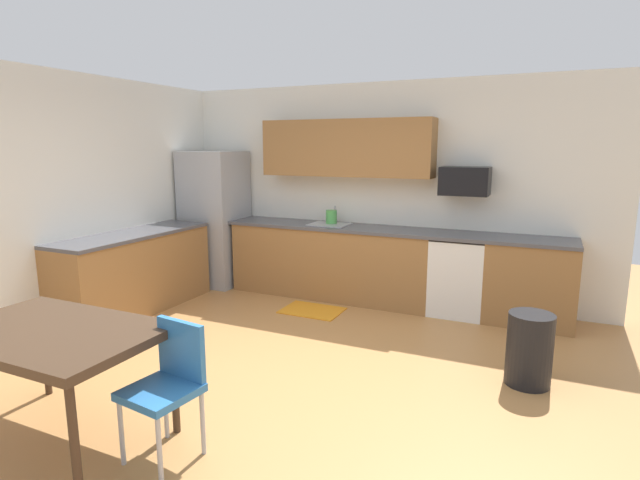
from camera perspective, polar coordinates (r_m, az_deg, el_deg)
The scene contains 19 objects.
ground_plane at distance 4.43m, azimuth -5.59°, elevation -15.06°, with size 12.00×12.00×0.00m, color #B77F47.
wall_back at distance 6.44m, azimuth 6.16°, elevation 5.54°, with size 5.80×0.10×2.70m, color silver.
wall_left at distance 5.84m, azimuth -29.02°, elevation 3.74°, with size 0.10×5.80×2.70m, color silver.
cabinet_run_back at distance 6.42m, azimuth 1.27°, elevation -2.57°, with size 2.62×0.60×0.90m, color olive.
cabinet_run_back_right at distance 5.92m, azimuth 22.94°, elevation -4.56°, with size 0.93×0.60×0.90m, color olive.
cabinet_run_left at distance 6.24m, azimuth -20.45°, elevation -3.64°, with size 0.60×2.00×0.90m, color olive.
countertop_back at distance 6.17m, azimuth 5.05°, elevation 1.31°, with size 4.80×0.64×0.04m, color #4C4C51.
countertop_left at distance 6.14m, azimuth -20.73°, elevation 0.61°, with size 0.64×2.00×0.04m, color #4C4C51.
upper_cabinets_back at distance 6.31m, azimuth 2.99°, elevation 10.49°, with size 2.20×0.34×0.70m, color olive.
refrigerator at distance 7.12m, azimuth -11.95°, elevation 2.44°, with size 0.76×0.70×1.85m, color #9EA0A5.
oven_range at distance 5.98m, azimuth 15.60°, elevation -3.90°, with size 0.60×0.60×0.91m.
microwave at distance 5.91m, azimuth 16.28°, elevation 6.51°, with size 0.54×0.36×0.32m, color black.
sink_basin at distance 6.34m, azimuth 1.09°, elevation 1.24°, with size 0.48×0.40×0.14m, color #A5A8AD.
sink_faucet at distance 6.48m, azimuth 1.73°, elevation 2.87°, with size 0.02×0.02×0.24m, color #B2B5BA.
dining_table at distance 3.68m, azimuth -28.43°, elevation -9.86°, with size 1.40×0.90×0.77m.
chair_near_table at distance 3.32m, azimuth -16.93°, elevation -15.01°, with size 0.45×0.45×0.85m.
trash_bin at distance 4.47m, azimuth 22.88°, elevation -11.47°, with size 0.36×0.36×0.60m, color black.
floor_mat at distance 5.95m, azimuth -0.92°, elevation -8.07°, with size 0.70×0.50×0.01m, color orange.
kettle at distance 6.36m, azimuth 1.31°, elevation 2.55°, with size 0.14×0.14×0.20m, color #4CA54C.
Camera 1 is at (2.03, -3.43, 1.92)m, focal length 27.91 mm.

